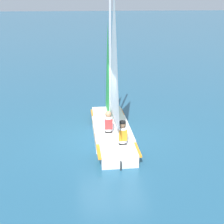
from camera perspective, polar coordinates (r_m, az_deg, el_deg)
ground_plane at (r=11.49m, az=0.00°, el=-4.71°), size 260.00×260.00×0.00m
sailboat_main at (r=11.16m, az=0.00°, el=-0.86°), size 1.51×4.63×5.39m
sailor_helm at (r=10.91m, az=-0.67°, el=-2.54°), size 0.31×0.35×1.16m
sailor_crew at (r=10.04m, az=1.92°, el=-4.55°), size 0.31×0.35×1.16m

